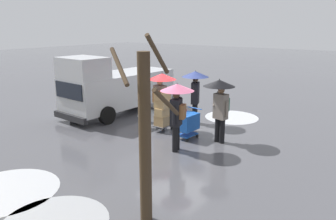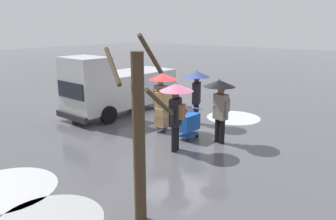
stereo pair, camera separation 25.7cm
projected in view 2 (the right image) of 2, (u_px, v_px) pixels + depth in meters
ground_plane at (180, 131)px, 12.32m from camera, size 90.00×90.00×0.00m
slush_patch_near_cluster at (165, 115)px, 14.41m from camera, size 2.27×2.27×0.01m
slush_patch_under_van at (5, 189)px, 7.98m from camera, size 2.44×2.44×0.01m
slush_patch_mid_street at (233, 118)px, 14.05m from camera, size 2.25×2.25×0.01m
cargo_van_parked_right at (117, 87)px, 14.53m from camera, size 2.40×5.43×2.60m
shopping_cart_vendor at (188, 123)px, 11.35m from camera, size 0.60×0.85×1.04m
hand_dolly_boxes at (163, 110)px, 12.09m from camera, size 0.53×0.70×1.47m
pedestrian_pink_side at (176, 101)px, 10.05m from camera, size 1.04×1.04×2.15m
pedestrian_black_side at (162, 88)px, 12.19m from camera, size 1.04×1.04×2.15m
pedestrian_white_side at (220, 96)px, 10.75m from camera, size 1.04×1.04×2.15m
pedestrian_far_side at (196, 85)px, 12.77m from camera, size 1.04×1.04×2.15m
bare_tree_near at (139, 135)px, 6.26m from camera, size 1.23×1.22×3.71m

